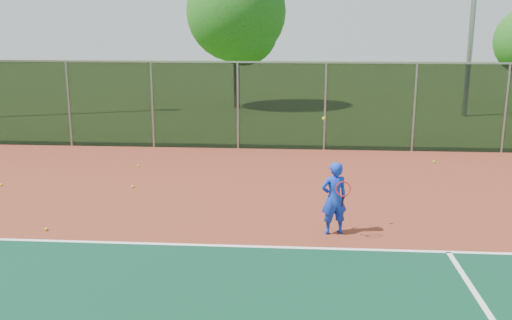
{
  "coord_description": "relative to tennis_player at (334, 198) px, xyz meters",
  "views": [
    {
      "loc": [
        -0.94,
        -7.46,
        4.31
      ],
      "look_at": [
        -1.86,
        5.0,
        1.3
      ],
      "focal_mm": 40.0,
      "sensor_mm": 36.0,
      "label": 1
    }
  ],
  "objects": [
    {
      "name": "court_apron",
      "position": [
        0.16,
        -1.88,
        -0.78
      ],
      "size": [
        30.0,
        20.0,
        0.02
      ],
      "primitive_type": "cube",
      "color": "brown",
      "rests_on": "ground"
    },
    {
      "name": "fence_back",
      "position": [
        0.16,
        8.12,
        0.77
      ],
      "size": [
        30.0,
        0.06,
        3.03
      ],
      "color": "black",
      "rests_on": "court_apron"
    },
    {
      "name": "tennis_player",
      "position": [
        0.0,
        0.0,
        0.0
      ],
      "size": [
        0.64,
        0.67,
        2.45
      ],
      "color": "#1433C2",
      "rests_on": "court_apron"
    },
    {
      "name": "practice_ball_0",
      "position": [
        3.54,
        6.46,
        -0.74
      ],
      "size": [
        0.07,
        0.07,
        0.07
      ],
      "primitive_type": "sphere",
      "color": "#B8CF18",
      "rests_on": "court_apron"
    },
    {
      "name": "practice_ball_2",
      "position": [
        -5.14,
        3.01,
        -0.74
      ],
      "size": [
        0.07,
        0.07,
        0.07
      ],
      "primitive_type": "sphere",
      "color": "#B8CF18",
      "rests_on": "court_apron"
    },
    {
      "name": "practice_ball_3",
      "position": [
        -6.06,
        -0.29,
        -0.74
      ],
      "size": [
        0.07,
        0.07,
        0.07
      ],
      "primitive_type": "sphere",
      "color": "#B8CF18",
      "rests_on": "court_apron"
    },
    {
      "name": "practice_ball_5",
      "position": [
        -5.62,
        5.26,
        -0.74
      ],
      "size": [
        0.07,
        0.07,
        0.07
      ],
      "primitive_type": "sphere",
      "color": "#B8CF18",
      "rests_on": "court_apron"
    },
    {
      "name": "practice_ball_6",
      "position": [
        -8.74,
        2.92,
        -0.74
      ],
      "size": [
        0.07,
        0.07,
        0.07
      ],
      "primitive_type": "sphere",
      "color": "#B8CF18",
      "rests_on": "court_apron"
    },
    {
      "name": "tree_back_left",
      "position": [
        -3.86,
        17.99,
        3.83
      ],
      "size": [
        5.02,
        5.02,
        7.37
      ],
      "color": "#321D12",
      "rests_on": "ground"
    }
  ]
}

